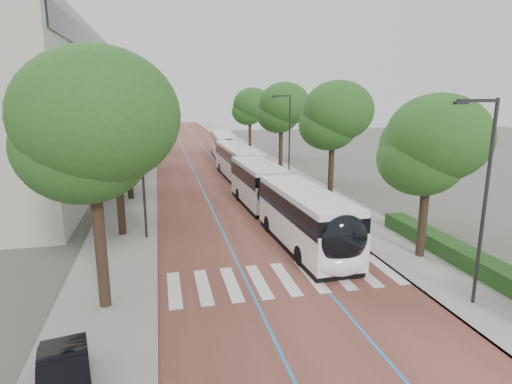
{
  "coord_description": "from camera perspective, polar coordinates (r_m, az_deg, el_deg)",
  "views": [
    {
      "loc": [
        -5.13,
        -16.34,
        8.28
      ],
      "look_at": [
        0.49,
        8.37,
        2.4
      ],
      "focal_mm": 30.0,
      "sensor_mm": 36.0,
      "label": 1
    }
  ],
  "objects": [
    {
      "name": "parked_car",
      "position": [
        13.61,
        -24.16,
        -21.87
      ],
      "size": [
        2.04,
        3.96,
        1.24
      ],
      "primitive_type": "imported",
      "rotation": [
        0.0,
        0.0,
        0.2
      ],
      "color": "black",
      "rests_on": "sidewalk_left"
    },
    {
      "name": "lead_bus",
      "position": [
        26.81,
        3.54,
        -1.33
      ],
      "size": [
        3.3,
        18.49,
        3.2
      ],
      "rotation": [
        0.0,
        0.0,
        0.04
      ],
      "color": "black",
      "rests_on": "ground"
    },
    {
      "name": "lamp_post_left",
      "position": [
        24.72,
        -14.89,
        2.93
      ],
      "size": [
        0.14,
        0.14,
        8.0
      ],
      "primitive_type": "cylinder",
      "color": "#28282A",
      "rests_on": "sidewalk_left"
    },
    {
      "name": "hedge",
      "position": [
        23.02,
        26.73,
        -8.1
      ],
      "size": [
        1.2,
        14.0,
        0.8
      ],
      "primitive_type": "cube",
      "color": "#153B14",
      "rests_on": "sidewalk_right"
    },
    {
      "name": "lane_line_left",
      "position": [
        57.06,
        -9.16,
        4.58
      ],
      "size": [
        0.12,
        126.0,
        0.01
      ],
      "primitive_type": "cube",
      "color": "#287DC9",
      "rests_on": "road"
    },
    {
      "name": "road",
      "position": [
        57.18,
        -7.56,
        4.64
      ],
      "size": [
        11.0,
        140.0,
        0.02
      ],
      "primitive_type": "cube",
      "color": "brown",
      "rests_on": "ground"
    },
    {
      "name": "ground",
      "position": [
        19.03,
        4.26,
        -12.77
      ],
      "size": [
        160.0,
        160.0,
        0.0
      ],
      "primitive_type": "plane",
      "color": "#51544C",
      "rests_on": "ground"
    },
    {
      "name": "sidewalk_right",
      "position": [
        58.33,
        -0.18,
        4.97
      ],
      "size": [
        4.0,
        140.0,
        0.12
      ],
      "primitive_type": "cube",
      "color": "gray",
      "rests_on": "ground"
    },
    {
      "name": "kerb_right",
      "position": [
        57.94,
        -2.02,
        4.9
      ],
      "size": [
        0.2,
        140.0,
        0.14
      ],
      "primitive_type": "cube",
      "color": "gray",
      "rests_on": "ground"
    },
    {
      "name": "zebra_crossing",
      "position": [
        19.94,
        3.97,
        -11.44
      ],
      "size": [
        10.55,
        3.6,
        0.01
      ],
      "color": "silver",
      "rests_on": "ground"
    },
    {
      "name": "lane_line_right",
      "position": [
        57.34,
        -5.96,
        4.72
      ],
      "size": [
        0.12,
        126.0,
        0.01
      ],
      "primitive_type": "cube",
      "color": "#287DC9",
      "rests_on": "road"
    },
    {
      "name": "trees_left",
      "position": [
        40.7,
        -16.43,
        10.62
      ],
      "size": [
        6.02,
        60.69,
        9.7
      ],
      "color": "black",
      "rests_on": "ground"
    },
    {
      "name": "sidewalk_left",
      "position": [
        56.99,
        -15.1,
        4.32
      ],
      "size": [
        4.0,
        140.0,
        0.12
      ],
      "primitive_type": "cube",
      "color": "gray",
      "rests_on": "ground"
    },
    {
      "name": "trees_right",
      "position": [
        41.53,
        5.28,
        10.12
      ],
      "size": [
        5.42,
        47.15,
        8.84
      ],
      "color": "black",
      "rests_on": "ground"
    },
    {
      "name": "bus_queued_1",
      "position": [
        54.92,
        -4.23,
        6.07
      ],
      "size": [
        3.17,
        12.51,
        3.2
      ],
      "rotation": [
        0.0,
        0.0,
        -0.05
      ],
      "color": "white",
      "rests_on": "ground"
    },
    {
      "name": "bus_queued_0",
      "position": [
        41.63,
        -2.32,
        3.86
      ],
      "size": [
        2.78,
        12.45,
        3.2
      ],
      "rotation": [
        0.0,
        0.0,
        0.02
      ],
      "color": "white",
      "rests_on": "ground"
    },
    {
      "name": "streetlight_far",
      "position": [
        40.25,
        4.25,
        8.1
      ],
      "size": [
        1.82,
        0.2,
        8.0
      ],
      "color": "#28282A",
      "rests_on": "sidewalk_right"
    },
    {
      "name": "streetlight_near",
      "position": [
        18.11,
        27.98,
        0.5
      ],
      "size": [
        1.82,
        0.2,
        8.0
      ],
      "color": "#28282A",
      "rests_on": "sidewalk_right"
    },
    {
      "name": "kerb_left",
      "position": [
        56.94,
        -13.19,
        4.42
      ],
      "size": [
        0.2,
        140.0,
        0.14
      ],
      "primitive_type": "cube",
      "color": "gray",
      "rests_on": "ground"
    }
  ]
}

